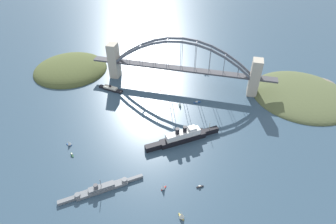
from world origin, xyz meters
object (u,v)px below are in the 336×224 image
at_px(small_boat_2, 180,104).
at_px(channel_marker_buoy, 161,90).
at_px(harbor_arch_bridge, 181,67).
at_px(small_boat_0, 163,187).
at_px(small_boat_4, 197,102).
at_px(naval_cruiser, 101,189).
at_px(small_boat_3, 200,187).
at_px(small_boat_1, 182,215).
at_px(small_boat_5, 69,143).
at_px(ocean_liner, 183,137).
at_px(small_boat_6, 72,155).
at_px(harbor_ferry_steamer, 111,88).
at_px(seaplane_taxiing_near_bridge, 206,72).

xyz_separation_m(small_boat_2, channel_marker_buoy, (34.66, -29.67, -2.43)).
bearing_deg(harbor_arch_bridge, small_boat_0, 96.57).
bearing_deg(small_boat_4, naval_cruiser, 67.52).
bearing_deg(small_boat_3, small_boat_1, 73.61).
distance_m(small_boat_3, small_boat_5, 155.44).
height_order(harbor_arch_bridge, small_boat_0, harbor_arch_bridge).
height_order(small_boat_2, small_boat_4, small_boat_2).
relative_size(ocean_liner, naval_cruiser, 1.13).
bearing_deg(small_boat_6, harbor_arch_bridge, -117.29).
bearing_deg(small_boat_6, small_boat_2, -130.00).
distance_m(small_boat_2, small_boat_6, 151.53).
height_order(small_boat_1, small_boat_4, small_boat_1).
distance_m(harbor_ferry_steamer, small_boat_3, 206.77).
bearing_deg(small_boat_2, small_boat_1, 102.35).
relative_size(naval_cruiser, small_boat_0, 9.30).
relative_size(small_boat_0, channel_marker_buoy, 2.71).
height_order(harbor_arch_bridge, seaplane_taxiing_near_bridge, harbor_arch_bridge).
xyz_separation_m(harbor_arch_bridge, harbor_ferry_steamer, (96.37, 38.29, -27.01)).
distance_m(small_boat_1, small_boat_5, 154.65).
height_order(seaplane_taxiing_near_bridge, small_boat_4, seaplane_taxiing_near_bridge).
bearing_deg(small_boat_0, naval_cruiser, 15.16).
bearing_deg(harbor_ferry_steamer, channel_marker_buoy, -168.25).
xyz_separation_m(harbor_ferry_steamer, seaplane_taxiing_near_bridge, (-129.84, -79.26, -0.12)).
height_order(small_boat_1, small_boat_3, small_boat_1).
height_order(naval_cruiser, small_boat_1, naval_cruiser).
bearing_deg(harbor_arch_bridge, small_boat_5, 57.92).
bearing_deg(ocean_liner, small_boat_5, 16.79).
relative_size(harbor_ferry_steamer, small_boat_6, 6.15).
bearing_deg(seaplane_taxiing_near_bridge, naval_cruiser, 74.09).
xyz_separation_m(harbor_ferry_steamer, small_boat_1, (-141.84, 176.14, 1.76)).
height_order(seaplane_taxiing_near_bridge, small_boat_3, seaplane_taxiing_near_bridge).
xyz_separation_m(seaplane_taxiing_near_bridge, small_boat_4, (1.95, 80.99, -1.26)).
bearing_deg(small_boat_3, small_boat_0, 17.07).
relative_size(seaplane_taxiing_near_bridge, small_boat_4, 0.89).
xyz_separation_m(small_boat_0, small_boat_4, (-9.83, -148.39, -2.64)).
height_order(naval_cruiser, small_boat_5, naval_cruiser).
bearing_deg(seaplane_taxiing_near_bridge, ocean_liner, 87.59).
height_order(small_boat_0, small_boat_6, small_boat_0).
height_order(harbor_arch_bridge, small_boat_1, harbor_arch_bridge).
distance_m(naval_cruiser, channel_marker_buoy, 181.20).
distance_m(small_boat_1, small_boat_6, 140.28).
xyz_separation_m(naval_cruiser, small_boat_2, (-46.55, -151.13, 0.97)).
distance_m(naval_cruiser, small_boat_4, 177.65).
distance_m(small_boat_3, channel_marker_buoy, 174.29).
distance_m(ocean_liner, channel_marker_buoy, 107.93).
bearing_deg(small_boat_5, small_boat_4, -138.14).
height_order(small_boat_4, small_boat_5, small_boat_5).
bearing_deg(small_boat_0, ocean_liner, -94.14).
bearing_deg(small_boat_1, small_boat_6, -18.87).
bearing_deg(small_boat_4, harbor_arch_bridge, -51.77).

